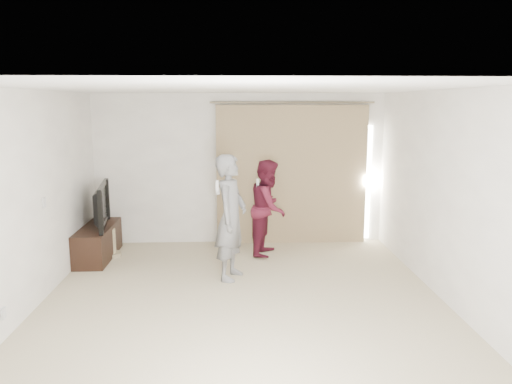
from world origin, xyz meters
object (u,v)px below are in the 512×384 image
person_man (231,217)px  tv_console (98,242)px  person_woman (269,207)px  tv (96,205)px

person_man → tv_console: bearing=154.5°
tv_console → person_woman: bearing=2.2°
tv → person_woman: bearing=-96.5°
tv_console → person_woman: size_ratio=0.86×
tv_console → tv: size_ratio=1.12×
person_man → tv: bearing=154.5°
tv_console → person_man: bearing=-25.5°
tv → person_man: bearing=-124.1°
tv_console → tv: tv is taller
tv_console → tv: 0.60m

